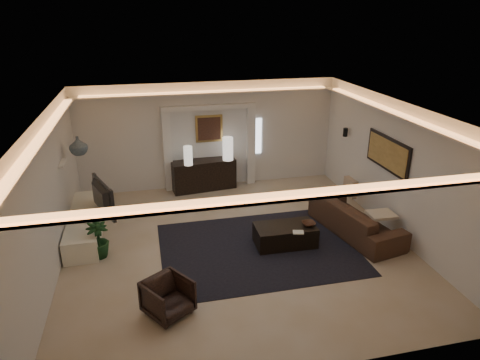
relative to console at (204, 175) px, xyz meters
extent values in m
plane|color=tan|center=(0.22, -3.24, -0.40)|extent=(7.00, 7.00, 0.00)
plane|color=white|center=(0.22, -3.24, 2.50)|extent=(7.00, 7.00, 0.00)
plane|color=silver|center=(0.22, 0.26, 1.05)|extent=(7.00, 0.00, 7.00)
plane|color=silver|center=(0.22, -6.74, 1.05)|extent=(7.00, 0.00, 7.00)
plane|color=silver|center=(-3.28, -3.24, 1.05)|extent=(0.00, 7.00, 7.00)
plane|color=silver|center=(3.72, -3.24, 1.05)|extent=(0.00, 7.00, 7.00)
cube|color=silver|center=(0.22, -3.24, 2.22)|extent=(7.00, 7.00, 0.04)
cube|color=white|center=(1.57, 0.24, 0.95)|extent=(0.25, 0.03, 1.00)
cube|color=black|center=(0.62, -3.44, -0.39)|extent=(4.00, 3.00, 0.01)
cube|color=silver|center=(-0.93, 0.16, 0.70)|extent=(0.22, 0.20, 2.20)
cube|color=silver|center=(1.37, 0.16, 0.70)|extent=(0.22, 0.20, 2.20)
cube|color=silver|center=(0.22, 0.16, 1.85)|extent=(2.52, 0.20, 0.12)
cube|color=tan|center=(0.22, 0.23, 1.25)|extent=(0.74, 0.04, 0.74)
cube|color=#4C2D1E|center=(0.22, 0.20, 1.25)|extent=(0.62, 0.02, 0.62)
cube|color=black|center=(3.69, -2.94, 1.30)|extent=(0.04, 1.64, 0.74)
cube|color=tan|center=(3.66, -2.94, 1.30)|extent=(0.02, 1.50, 0.62)
cylinder|color=black|center=(3.60, -1.04, 1.28)|extent=(0.12, 0.12, 0.22)
cube|color=silver|center=(-3.22, -1.84, 1.25)|extent=(0.10, 0.55, 0.04)
cube|color=black|center=(0.00, 0.00, 0.00)|extent=(1.78, 0.74, 0.86)
cylinder|color=beige|center=(-0.43, -0.27, 0.69)|extent=(0.26, 0.26, 0.51)
cylinder|color=silver|center=(0.67, -0.10, 0.69)|extent=(0.31, 0.31, 0.63)
cube|color=white|center=(-2.93, -1.95, -0.18)|extent=(0.71, 2.67, 0.50)
imported|color=black|center=(-2.60, -2.00, 0.42)|extent=(1.24, 0.61, 0.73)
cylinder|color=black|center=(-2.60, -1.36, 0.24)|extent=(0.16, 0.16, 0.36)
imported|color=#404951|center=(-2.93, -1.40, 1.48)|extent=(0.50, 0.50, 0.41)
imported|color=black|center=(-2.58, -3.03, -0.01)|extent=(0.56, 0.56, 0.77)
imported|color=black|center=(2.90, -3.27, -0.05)|extent=(2.51, 1.38, 0.69)
cube|color=beige|center=(3.33, -3.57, 0.15)|extent=(0.57, 0.47, 0.06)
cube|color=tan|center=(3.37, -2.02, 0.15)|extent=(0.17, 0.46, 0.45)
cube|color=black|center=(1.22, -3.40, -0.20)|extent=(1.27, 0.71, 0.47)
imported|color=#372117|center=(1.70, -3.48, 0.04)|extent=(0.28, 0.28, 0.07)
cube|color=beige|center=(1.38, -3.75, 0.02)|extent=(0.25, 0.21, 0.03)
imported|color=black|center=(-1.34, -5.10, -0.09)|extent=(0.94, 0.95, 0.63)
camera|label=1|loc=(-1.48, -10.93, 4.24)|focal=32.01mm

